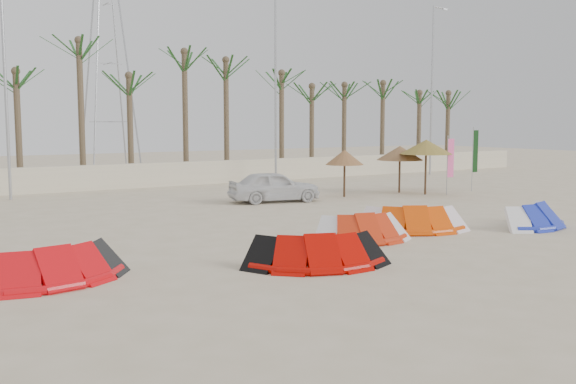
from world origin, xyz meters
TOP-DOWN VIEW (x-y plane):
  - ground at (0.00, 0.00)m, footprint 120.00×120.00m
  - boundary_wall at (0.00, 22.00)m, footprint 60.00×0.30m
  - palm_line at (0.67, 23.50)m, footprint 52.00×4.00m
  - lamp_b at (-5.96, 20.00)m, footprint 1.25×0.14m
  - lamp_c at (8.04, 20.00)m, footprint 1.25×0.14m
  - lamp_d at (20.04, 20.00)m, footprint 1.25×0.14m
  - pylon at (1.00, 28.00)m, footprint 3.00×3.00m
  - kite_red_left at (-7.84, 3.62)m, footprint 3.74×2.04m
  - kite_red_mid at (-1.99, 1.82)m, footprint 3.82×2.53m
  - kite_red_right at (1.02, 3.79)m, footprint 3.18×2.10m
  - kite_orange at (3.51, 4.36)m, footprint 3.92×2.87m
  - kite_blue at (7.52, 2.76)m, footprint 3.36×2.13m
  - parasol_left at (7.43, 12.84)m, footprint 1.80×1.80m
  - parasol_mid at (11.33, 11.53)m, footprint 2.52×2.52m
  - parasol_right at (10.84, 12.84)m, footprint 2.31×2.31m
  - flag_pink at (12.29, 10.89)m, footprint 0.45×0.04m
  - flag_green at (14.51, 11.33)m, footprint 0.45×0.07m
  - car at (3.68, 12.98)m, footprint 4.24×2.42m

SIDE VIEW (x-z plane):
  - ground at x=0.00m, z-range 0.00..0.00m
  - pylon at x=1.00m, z-range -7.00..7.00m
  - kite_red_right at x=1.02m, z-range -0.03..0.87m
  - kite_blue at x=7.52m, z-range -0.03..0.87m
  - kite_orange at x=3.51m, z-range -0.03..0.87m
  - kite_red_mid at x=-1.99m, z-range -0.03..0.87m
  - kite_red_left at x=-7.84m, z-range -0.03..0.87m
  - boundary_wall at x=0.00m, z-range 0.00..1.30m
  - car at x=3.68m, z-range 0.00..1.36m
  - flag_pink at x=12.29m, z-range 0.26..3.11m
  - parasol_left at x=7.43m, z-range 0.75..2.96m
  - flag_green at x=14.51m, z-range 0.30..3.56m
  - parasol_right at x=10.84m, z-range 0.80..3.12m
  - parasol_mid at x=11.33m, z-range 0.97..3.62m
  - lamp_b at x=-5.96m, z-range 0.27..11.27m
  - lamp_c at x=8.04m, z-range 0.27..11.27m
  - lamp_d at x=20.04m, z-range 0.27..11.27m
  - palm_line at x=0.67m, z-range 2.59..10.29m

